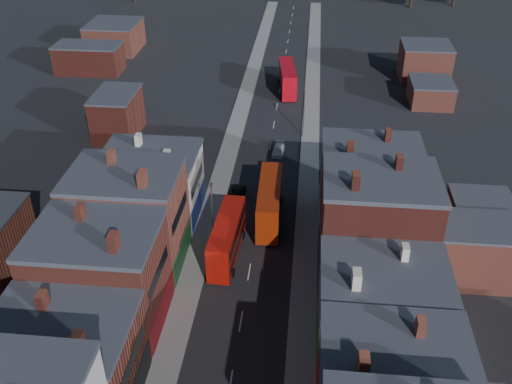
% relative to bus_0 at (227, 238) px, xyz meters
% --- Properties ---
extents(pavement_west, '(3.00, 200.00, 0.12)m').
position_rel_bus_0_xyz_m(pavement_west, '(-3.55, 23.20, -2.65)').
color(pavement_west, gray).
rests_on(pavement_west, ground).
extents(pavement_east, '(3.00, 200.00, 0.12)m').
position_rel_bus_0_xyz_m(pavement_east, '(9.45, 23.20, -2.65)').
color(pavement_east, gray).
rests_on(pavement_east, ground).
extents(lamp_post_2, '(0.25, 0.70, 8.12)m').
position_rel_bus_0_xyz_m(lamp_post_2, '(-2.25, 3.20, 2.00)').
color(lamp_post_2, slate).
rests_on(lamp_post_2, ground).
extents(lamp_post_3, '(0.25, 0.70, 8.12)m').
position_rel_bus_0_xyz_m(lamp_post_3, '(8.15, 33.20, 2.00)').
color(lamp_post_3, slate).
rests_on(lamp_post_3, ground).
extents(bus_0, '(3.33, 11.72, 5.01)m').
position_rel_bus_0_xyz_m(bus_0, '(0.00, 0.00, 0.00)').
color(bus_0, '#AE1109').
rests_on(bus_0, ground).
extents(bus_1, '(3.35, 12.37, 5.31)m').
position_rel_bus_0_xyz_m(bus_1, '(4.45, 8.10, 0.16)').
color(bus_1, '#AB2909').
rests_on(bus_1, ground).
extents(bus_2, '(4.19, 12.27, 5.19)m').
position_rel_bus_0_xyz_m(bus_2, '(4.45, 52.62, 0.10)').
color(bus_2, '#B50814').
rests_on(bus_2, ground).
extents(car_2, '(2.54, 4.53, 1.20)m').
position_rel_bus_0_xyz_m(car_2, '(-0.58, 13.21, -2.11)').
color(car_2, black).
rests_on(car_2, ground).
extents(car_3, '(2.04, 4.47, 1.27)m').
position_rel_bus_0_xyz_m(car_3, '(4.43, 26.72, -2.07)').
color(car_3, white).
rests_on(car_3, ground).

